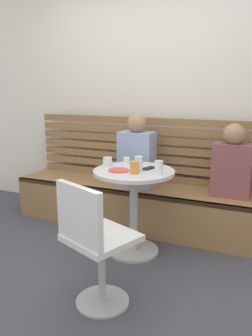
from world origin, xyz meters
TOP-DOWN VIEW (x-y plane):
  - ground at (0.00, 0.00)m, footprint 8.00×8.00m
  - back_wall at (0.00, 1.64)m, footprint 5.20×0.10m
  - booth_bench at (0.00, 1.20)m, footprint 2.70×0.52m
  - booth_backrest at (0.00, 1.44)m, footprint 2.65×0.04m
  - cafe_table at (0.14, 0.66)m, footprint 0.68×0.68m
  - white_chair at (0.21, -0.15)m, footprint 0.52×0.52m
  - person_adult at (-0.04, 1.18)m, footprint 0.34×0.22m
  - person_child_left at (0.86, 1.23)m, footprint 0.34×0.22m
  - cup_glass_tall at (0.19, 0.66)m, footprint 0.07×0.07m
  - cup_tumbler_orange at (0.19, 0.55)m, footprint 0.07×0.07m
  - cup_glass_short at (-0.12, 0.69)m, footprint 0.08×0.08m
  - cup_water_clear at (0.38, 0.61)m, footprint 0.07×0.07m
  - cup_espresso_small at (-0.02, 0.87)m, footprint 0.06×0.06m
  - plate_small at (0.04, 0.58)m, footprint 0.17×0.17m
  - phone_on_table at (0.24, 0.76)m, footprint 0.11×0.16m

SIDE VIEW (x-z plane):
  - ground at x=0.00m, z-range 0.00..0.00m
  - booth_bench at x=0.00m, z-range 0.00..0.44m
  - white_chair at x=0.21m, z-range 0.04..0.89m
  - cafe_table at x=0.14m, z-range 0.15..0.89m
  - person_child_left at x=0.86m, z-range 0.40..1.07m
  - phone_on_table at x=0.24m, z-range 0.74..0.75m
  - plate_small at x=0.04m, z-range 0.74..0.75m
  - person_adult at x=-0.04m, z-range 0.40..1.13m
  - cup_espresso_small at x=-0.02m, z-range 0.74..0.79m
  - booth_backrest at x=0.00m, z-range 0.44..1.11m
  - cup_glass_short at x=-0.12m, z-range 0.74..0.82m
  - cup_tumbler_orange at x=0.19m, z-range 0.74..0.84m
  - cup_water_clear at x=0.38m, z-range 0.74..0.85m
  - cup_glass_tall at x=0.19m, z-range 0.74..0.86m
  - back_wall at x=0.00m, z-range 0.00..2.90m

